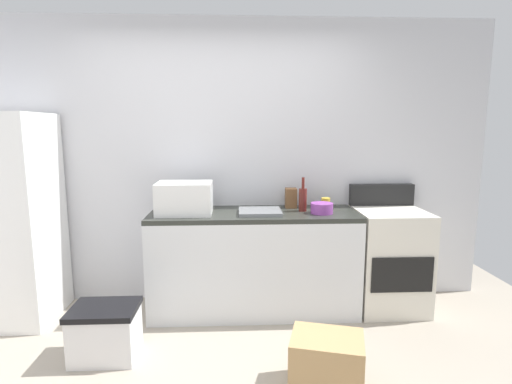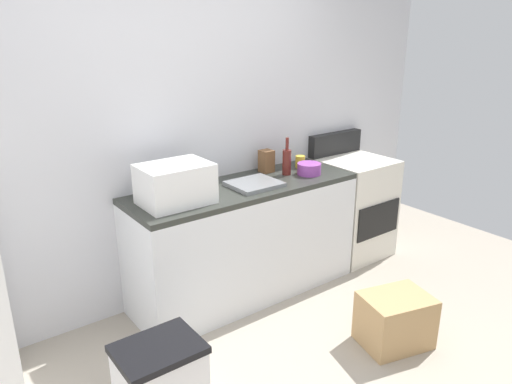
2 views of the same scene
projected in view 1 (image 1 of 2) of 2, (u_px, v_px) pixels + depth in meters
name	position (u px, v px, depth m)	size (l,w,h in m)	color
wall_back	(220.00, 163.00, 3.74)	(5.00, 0.10, 2.60)	silver
kitchen_counter	(254.00, 262.00, 3.55)	(1.80, 0.60, 0.90)	silver
refrigerator	(9.00, 219.00, 3.34)	(0.68, 0.66, 1.75)	white
stove_oven	(389.00, 258.00, 3.61)	(0.60, 0.61, 1.10)	silver
microwave	(185.00, 198.00, 3.39)	(0.46, 0.34, 0.27)	white
sink_basin	(260.00, 212.00, 3.42)	(0.36, 0.32, 0.03)	slate
wine_bottle	(303.00, 199.00, 3.50)	(0.07, 0.07, 0.30)	#591E19
coffee_mug	(326.00, 203.00, 3.61)	(0.08, 0.08, 0.10)	gold
knife_block	(291.00, 198.00, 3.65)	(0.10, 0.10, 0.18)	brown
mixing_bowl	(322.00, 208.00, 3.42)	(0.19, 0.19, 0.09)	purple
cardboard_box_small	(327.00, 363.00, 2.49)	(0.44, 0.33, 0.35)	tan
storage_bin	(105.00, 332.00, 2.84)	(0.46, 0.36, 0.38)	silver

